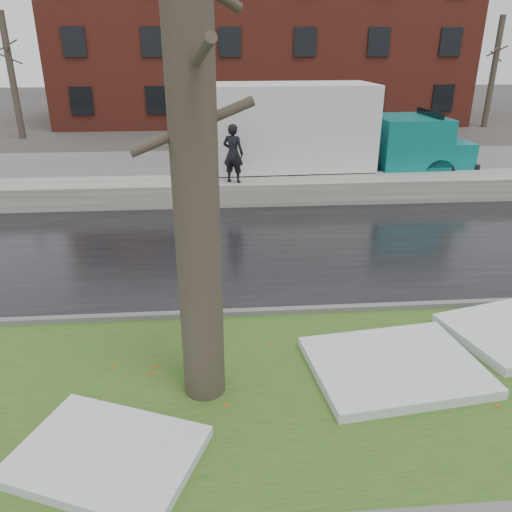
{
  "coord_description": "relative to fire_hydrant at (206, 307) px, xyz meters",
  "views": [
    {
      "loc": [
        -1.19,
        -7.39,
        4.82
      ],
      "look_at": [
        -0.46,
        1.6,
        1.0
      ],
      "focal_mm": 35.0,
      "sensor_mm": 36.0,
      "label": 1
    }
  ],
  "objects": [
    {
      "name": "ground",
      "position": [
        1.45,
        -0.56,
        -0.47
      ],
      "size": [
        120.0,
        120.0,
        0.0
      ],
      "primitive_type": "plane",
      "color": "#47423D",
      "rests_on": "ground"
    },
    {
      "name": "verge",
      "position": [
        1.45,
        -1.81,
        -0.45
      ],
      "size": [
        60.0,
        4.5,
        0.04
      ],
      "primitive_type": "cube",
      "color": "#2C4D19",
      "rests_on": "ground"
    },
    {
      "name": "road",
      "position": [
        1.45,
        3.94,
        -0.46
      ],
      "size": [
        60.0,
        7.0,
        0.03
      ],
      "primitive_type": "cube",
      "color": "black",
      "rests_on": "ground"
    },
    {
      "name": "parking_lot",
      "position": [
        1.45,
        12.44,
        -0.46
      ],
      "size": [
        60.0,
        9.0,
        0.03
      ],
      "primitive_type": "cube",
      "color": "slate",
      "rests_on": "ground"
    },
    {
      "name": "curb",
      "position": [
        1.45,
        0.44,
        -0.4
      ],
      "size": [
        60.0,
        0.15,
        0.14
      ],
      "primitive_type": "cube",
      "color": "slate",
      "rests_on": "ground"
    },
    {
      "name": "snowbank",
      "position": [
        1.45,
        8.14,
        -0.1
      ],
      "size": [
        60.0,
        1.6,
        0.75
      ],
      "primitive_type": "cube",
      "color": "#B6B2A6",
      "rests_on": "ground"
    },
    {
      "name": "brick_building",
      "position": [
        3.45,
        29.44,
        4.53
      ],
      "size": [
        26.0,
        12.0,
        10.0
      ],
      "primitive_type": "cube",
      "color": "maroon",
      "rests_on": "ground"
    },
    {
      "name": "bg_tree_left",
      "position": [
        -10.55,
        21.44,
        2.86
      ],
      "size": [
        1.4,
        1.62,
        6.5
      ],
      "color": "brown",
      "rests_on": "ground"
    },
    {
      "name": "bg_tree_center",
      "position": [
        -4.55,
        25.44,
        2.86
      ],
      "size": [
        1.4,
        1.62,
        6.5
      ],
      "color": "brown",
      "rests_on": "ground"
    },
    {
      "name": "bg_tree_right",
      "position": [
        17.45,
        23.44,
        2.86
      ],
      "size": [
        1.4,
        1.62,
        6.5
      ],
      "color": "brown",
      "rests_on": "ground"
    },
    {
      "name": "fire_hydrant",
      "position": [
        0.0,
        0.0,
        0.0
      ],
      "size": [
        0.4,
        0.38,
        0.81
      ],
      "rotation": [
        0.0,
        0.0,
        0.42
      ],
      "color": "#A8A9B0",
      "rests_on": "verge"
    },
    {
      "name": "tree",
      "position": [
        -0.0,
        -1.76,
        3.36
      ],
      "size": [
        1.56,
        1.82,
        7.53
      ],
      "rotation": [
        0.0,
        0.0,
        -0.14
      ],
      "color": "brown",
      "rests_on": "verge"
    },
    {
      "name": "box_truck",
      "position": [
        4.03,
        9.8,
        1.45
      ],
      "size": [
        10.95,
        2.89,
        3.64
      ],
      "rotation": [
        0.0,
        0.0,
        0.04
      ],
      "color": "black",
      "rests_on": "ground"
    },
    {
      "name": "worker",
      "position": [
        0.81,
        7.8,
        1.2
      ],
      "size": [
        0.79,
        0.67,
        1.85
      ],
      "primitive_type": "imported",
      "rotation": [
        0.0,
        0.0,
        2.73
      ],
      "color": "black",
      "rests_on": "snowbank"
    },
    {
      "name": "snow_patch_near",
      "position": [
        2.99,
        -1.54,
        -0.35
      ],
      "size": [
        2.83,
        2.31,
        0.16
      ],
      "primitive_type": "cube",
      "rotation": [
        0.0,
        0.0,
        0.12
      ],
      "color": "silver",
      "rests_on": "verge"
    },
    {
      "name": "snow_patch_far",
      "position": [
        -1.21,
        -3.06,
        -0.36
      ],
      "size": [
        2.64,
        2.31,
        0.14
      ],
      "primitive_type": "cube",
      "rotation": [
        0.0,
        0.0,
        -0.39
      ],
      "color": "silver",
      "rests_on": "verge"
    }
  ]
}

